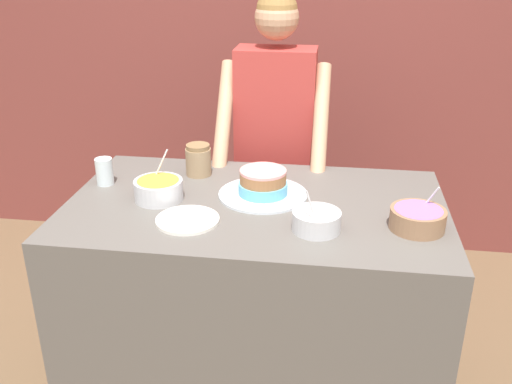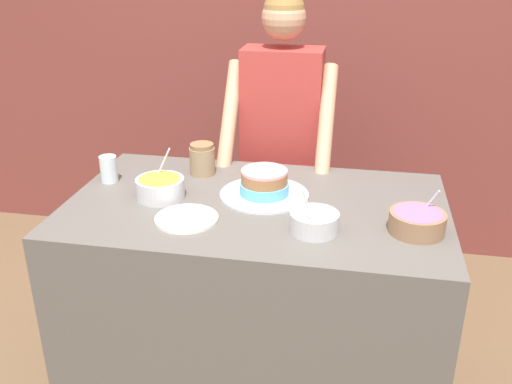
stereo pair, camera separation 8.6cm
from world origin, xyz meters
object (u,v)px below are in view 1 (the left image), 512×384
object	(u,v)px
cake	(263,185)
frosting_bowl_white	(316,220)
stoneware_jar	(198,160)
frosting_bowl_purple	(418,218)
ceramic_plate	(188,220)
drinking_glass	(104,171)
person_baker	(275,131)
frosting_bowl_orange	(159,189)

from	to	relation	value
cake	frosting_bowl_white	xyz separation A→B (m)	(0.22, -0.26, -0.01)
stoneware_jar	frosting_bowl_purple	bearing A→B (deg)	-23.87
frosting_bowl_white	frosting_bowl_purple	xyz separation A→B (m)	(0.34, 0.06, 0.00)
ceramic_plate	frosting_bowl_purple	bearing A→B (deg)	4.26
frosting_bowl_white	frosting_bowl_purple	size ratio (longest dim) A/B	0.89
frosting_bowl_white	stoneware_jar	size ratio (longest dim) A/B	1.27
frosting_bowl_white	drinking_glass	distance (m)	0.92
cake	ceramic_plate	bearing A→B (deg)	-132.07
drinking_glass	person_baker	bearing A→B (deg)	40.92
frosting_bowl_white	stoneware_jar	world-z (taller)	frosting_bowl_white
frosting_bowl_white	drinking_glass	world-z (taller)	frosting_bowl_white
cake	frosting_bowl_orange	xyz separation A→B (m)	(-0.39, -0.09, -0.00)
frosting_bowl_purple	drinking_glass	xyz separation A→B (m)	(-1.22, 0.23, 0.01)
cake	frosting_bowl_orange	size ratio (longest dim) A/B	1.87
person_baker	frosting_bowl_white	xyz separation A→B (m)	(0.24, -0.84, -0.04)
stoneware_jar	person_baker	bearing A→B (deg)	54.55
ceramic_plate	frosting_bowl_orange	bearing A→B (deg)	132.60
frosting_bowl_white	drinking_glass	size ratio (longest dim) A/B	1.54
person_baker	drinking_glass	distance (m)	0.84
frosting_bowl_purple	stoneware_jar	distance (m)	0.94
frosting_bowl_purple	ceramic_plate	distance (m)	0.80
ceramic_plate	cake	bearing A→B (deg)	47.93
stoneware_jar	cake	bearing A→B (deg)	-31.00
drinking_glass	ceramic_plate	bearing A→B (deg)	-34.30
frosting_bowl_orange	frosting_bowl_purple	size ratio (longest dim) A/B	0.98
person_baker	frosting_bowl_white	world-z (taller)	person_baker
person_baker	frosting_bowl_orange	bearing A→B (deg)	-119.24
frosting_bowl_white	stoneware_jar	xyz separation A→B (m)	(-0.52, 0.44, 0.03)
frosting_bowl_white	stoneware_jar	distance (m)	0.68
cake	frosting_bowl_purple	distance (m)	0.60
frosting_bowl_orange	ceramic_plate	world-z (taller)	frosting_bowl_orange
person_baker	cake	size ratio (longest dim) A/B	4.74
ceramic_plate	stoneware_jar	world-z (taller)	stoneware_jar
frosting_bowl_white	cake	bearing A→B (deg)	129.91
person_baker	cake	world-z (taller)	person_baker
frosting_bowl_orange	stoneware_jar	bearing A→B (deg)	71.29
person_baker	frosting_bowl_white	size ratio (longest dim) A/B	9.72
cake	drinking_glass	xyz separation A→B (m)	(-0.65, 0.02, 0.01)
person_baker	frosting_bowl_white	bearing A→B (deg)	-74.16
drinking_glass	frosting_bowl_orange	bearing A→B (deg)	-23.82
person_baker	drinking_glass	size ratio (longest dim) A/B	14.99
frosting_bowl_purple	ceramic_plate	size ratio (longest dim) A/B	0.84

